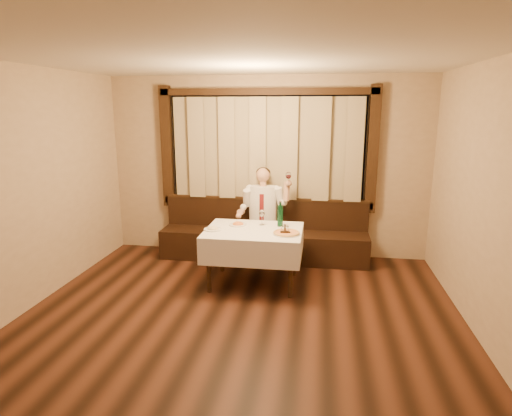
# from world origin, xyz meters

# --- Properties ---
(room) EXTENTS (5.01, 6.01, 2.81)m
(room) POSITION_xyz_m (-0.00, 0.97, 1.50)
(room) COLOR black
(room) RESTS_ON ground
(banquette) EXTENTS (3.20, 0.61, 0.94)m
(banquette) POSITION_xyz_m (0.00, 2.72, 0.31)
(banquette) COLOR black
(banquette) RESTS_ON ground
(dining_table) EXTENTS (1.27, 0.97, 0.76)m
(dining_table) POSITION_xyz_m (0.00, 1.70, 0.65)
(dining_table) COLOR black
(dining_table) RESTS_ON ground
(pizza) EXTENTS (0.35, 0.35, 0.04)m
(pizza) POSITION_xyz_m (0.44, 1.55, 0.77)
(pizza) COLOR white
(pizza) RESTS_ON dining_table
(pasta_red) EXTENTS (0.24, 0.24, 0.08)m
(pasta_red) POSITION_xyz_m (-0.24, 1.88, 0.79)
(pasta_red) COLOR white
(pasta_red) RESTS_ON dining_table
(pasta_cream) EXTENTS (0.23, 0.23, 0.08)m
(pasta_cream) POSITION_xyz_m (-0.53, 1.60, 0.79)
(pasta_cream) COLOR white
(pasta_cream) RESTS_ON dining_table
(green_bottle) EXTENTS (0.08, 0.08, 0.35)m
(green_bottle) POSITION_xyz_m (0.33, 1.91, 0.91)
(green_bottle) COLOR #12542E
(green_bottle) RESTS_ON dining_table
(table_wine_glass) EXTENTS (0.08, 0.08, 0.21)m
(table_wine_glass) POSITION_xyz_m (0.08, 1.93, 0.91)
(table_wine_glass) COLOR white
(table_wine_glass) RESTS_ON dining_table
(cruet_caddy) EXTENTS (0.13, 0.08, 0.13)m
(cruet_caddy) POSITION_xyz_m (0.42, 1.55, 0.80)
(cruet_caddy) COLOR black
(cruet_caddy) RESTS_ON dining_table
(seated_man) EXTENTS (0.80, 0.59, 1.44)m
(seated_man) POSITION_xyz_m (-0.01, 2.63, 0.83)
(seated_man) COLOR black
(seated_man) RESTS_ON ground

